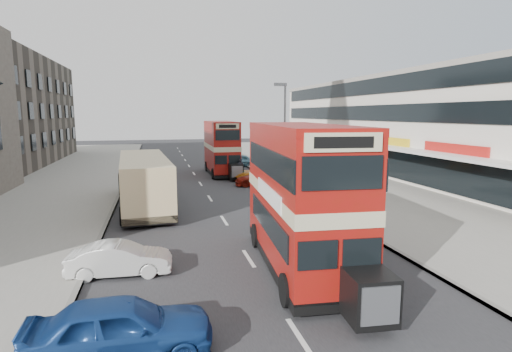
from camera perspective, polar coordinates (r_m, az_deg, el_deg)
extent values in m
plane|color=#28282B|center=(14.79, 0.73, -14.10)|extent=(160.00, 160.00, 0.00)
cube|color=#28282B|center=(33.86, -7.78, -1.10)|extent=(12.00, 90.00, 0.01)
cube|color=gray|center=(37.04, 11.01, -0.22)|extent=(12.00, 90.00, 0.15)
cube|color=gray|center=(34.75, -27.87, -1.67)|extent=(12.00, 90.00, 0.15)
cube|color=gray|center=(33.78, -18.12, -1.36)|extent=(0.20, 90.00, 0.16)
cube|color=gray|center=(35.00, 2.20, -0.59)|extent=(0.20, 90.00, 0.16)
cube|color=silver|center=(42.30, 19.99, 6.53)|extent=(8.00, 46.00, 9.00)
cube|color=black|center=(40.39, 14.99, 2.55)|extent=(0.10, 44.00, 2.40)
cube|color=gray|center=(42.41, 20.32, 12.75)|extent=(8.20, 46.20, 0.40)
cube|color=white|center=(39.87, 13.99, 4.54)|extent=(1.80, 44.00, 0.20)
cylinder|color=slate|center=(32.81, 4.05, 5.67)|extent=(0.16, 0.16, 8.00)
cube|color=slate|center=(32.72, 3.44, 12.68)|extent=(1.00, 0.20, 0.25)
cube|color=black|center=(15.77, 6.08, -11.28)|extent=(3.19, 8.33, 0.36)
cube|color=maroon|center=(15.39, 6.15, -7.00)|extent=(3.17, 8.33, 2.24)
cube|color=beige|center=(15.10, 6.23, -2.34)|extent=(3.21, 8.37, 0.46)
cube|color=maroon|center=(14.91, 6.31, 2.28)|extent=(3.17, 8.33, 2.14)
cube|color=maroon|center=(14.83, 6.39, 6.70)|extent=(3.19, 8.35, 0.25)
cube|color=black|center=(11.69, 15.63, -15.98)|extent=(1.31, 1.31, 1.32)
cube|color=black|center=(39.09, -4.86, 0.75)|extent=(2.46, 7.65, 0.33)
cube|color=maroon|center=(38.95, -4.88, 2.42)|extent=(2.44, 7.65, 2.10)
cube|color=beige|center=(38.83, -4.90, 4.17)|extent=(2.48, 7.69, 0.43)
cube|color=maroon|center=(38.76, -4.93, 5.86)|extent=(2.44, 7.65, 2.00)
cube|color=maroon|center=(38.72, -4.95, 7.45)|extent=(2.46, 7.67, 0.24)
cube|color=black|center=(34.83, -2.83, 0.67)|extent=(1.15, 1.15, 1.24)
cube|color=black|center=(26.31, -15.28, -3.21)|extent=(3.47, 11.03, 0.43)
cube|color=beige|center=(26.08, -15.39, -0.52)|extent=(3.45, 11.03, 2.83)
imported|color=navy|center=(10.73, -18.46, -19.52)|extent=(4.37, 1.82, 1.48)
imported|color=silver|center=(15.62, -18.51, -10.97)|extent=(3.67, 1.48, 1.19)
imported|color=maroon|center=(32.63, 0.76, -0.31)|extent=(4.41, 2.27, 1.23)
imported|color=orange|center=(34.88, 0.72, 0.33)|extent=(4.64, 2.21, 1.28)
imported|color=#5999B2|center=(44.62, -2.65, 2.19)|extent=(4.03, 2.01, 1.32)
imported|color=gray|center=(30.80, 8.63, -0.16)|extent=(0.78, 0.75, 1.76)
imported|color=gray|center=(44.02, 2.38, 2.72)|extent=(1.23, 1.01, 1.96)
imported|color=gray|center=(34.86, -2.16, 0.01)|extent=(0.73, 1.78, 0.91)
imported|color=black|center=(34.76, -2.17, 1.13)|extent=(0.60, 0.42, 1.58)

